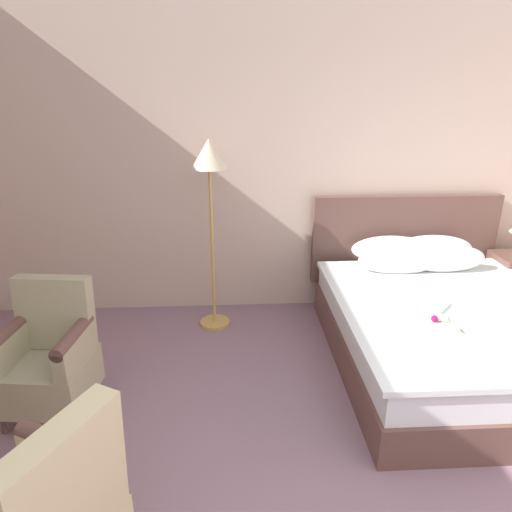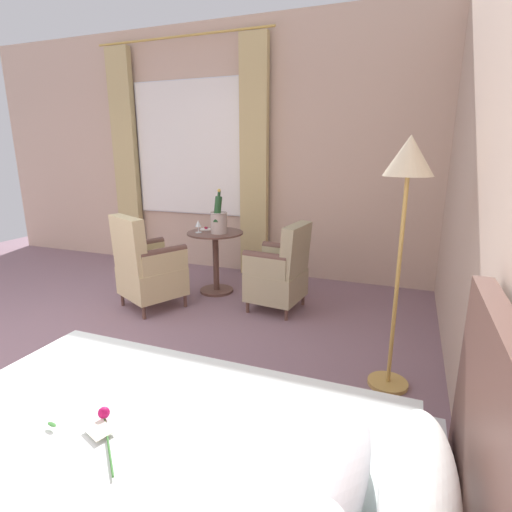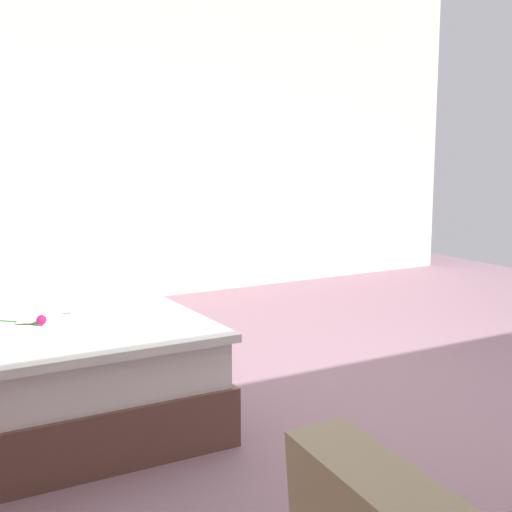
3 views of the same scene
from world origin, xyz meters
The scene contains 2 objects.
ground_plane centered at (0.00, 0.00, 0.00)m, with size 8.02×8.02×0.00m, color gray.
wall_far_side centered at (3.32, 0.00, 1.59)m, with size 0.12×6.62×3.19m.
Camera 3 is at (-2.81, 2.55, 1.42)m, focal length 50.00 mm.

